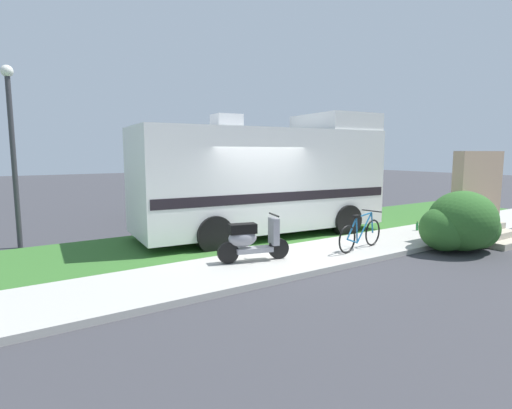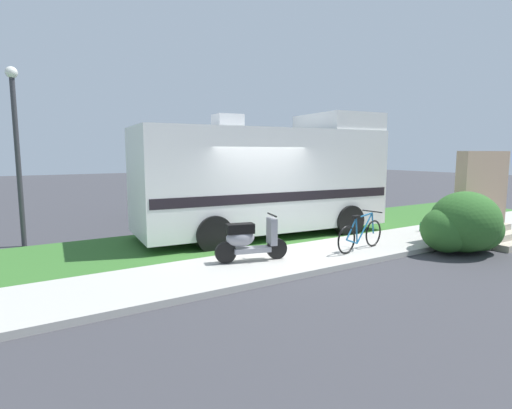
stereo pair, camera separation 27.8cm
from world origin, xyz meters
name	(u,v)px [view 1 (the left image)]	position (x,y,z in m)	size (l,w,h in m)	color
ground_plane	(268,250)	(0.00, 0.00, 0.00)	(80.00, 80.00, 0.00)	#38383D
sidewalk	(300,258)	(0.00, -1.20, 0.06)	(24.00, 2.00, 0.12)	#ADAAA3
grass_strip	(237,238)	(0.00, 1.50, 0.04)	(24.00, 3.40, 0.08)	#336628
motorhome_rv	(265,178)	(0.87, 1.41, 1.66)	(7.11, 2.96, 3.49)	silver
scooter	(251,240)	(-1.14, -0.98, 0.58)	(1.53, 0.64, 0.97)	black
bicycle	(361,234)	(1.54, -1.53, 0.49)	(1.71, 0.52, 0.87)	black
pickup_truck_near	(218,189)	(1.94, 6.19, 0.93)	(5.60, 2.30, 1.74)	#1E2328
pickup_truck_far	(279,179)	(7.24, 9.17, 0.97)	(5.12, 2.20, 1.82)	#1E478C
porch_steps	(481,205)	(5.33, -2.29, 0.97)	(2.00, 1.26, 2.40)	#B2A893
bush_by_porch	(461,224)	(3.70, -2.68, 0.67)	(2.01, 1.51, 1.43)	#2D6026
bottle_green	(417,227)	(4.68, -0.86, 0.23)	(0.07, 0.07, 0.26)	#19722D
street_lamp_post	(12,140)	(-5.02, 3.60, 2.66)	(0.28, 0.28, 4.41)	#333338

